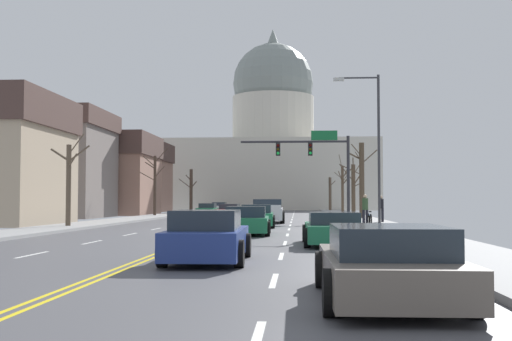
{
  "coord_description": "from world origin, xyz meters",
  "views": [
    {
      "loc": [
        3.96,
        -31.13,
        1.56
      ],
      "look_at": [
        -0.03,
        29.11,
        4.31
      ],
      "focal_mm": 44.45,
      "sensor_mm": 36.0,
      "label": 1
    }
  ],
  "objects": [
    {
      "name": "sedan_near_01",
      "position": [
        1.67,
        4.15,
        0.6
      ],
      "size": [
        2.12,
        4.53,
        1.27
      ],
      "color": "#1E7247",
      "rests_on": "ground"
    },
    {
      "name": "capitol_building",
      "position": [
        0.0,
        70.21,
        9.11
      ],
      "size": [
        31.72,
        23.87,
        29.14
      ],
      "color": "beige",
      "rests_on": "ground"
    },
    {
      "name": "bare_tree_03",
      "position": [
        -8.35,
        41.2,
        2.65
      ],
      "size": [
        2.15,
        1.61,
        4.89
      ],
      "color": "#423328",
      "rests_on": "ground"
    },
    {
      "name": "flank_building_00",
      "position": [
        -18.69,
        48.36,
        4.37
      ],
      "size": [
        12.69,
        7.19,
        8.61
      ],
      "color": "#8C6656",
      "rests_on": "ground"
    },
    {
      "name": "pickup_truck_near_00",
      "position": [
        1.9,
        11.52,
        0.71
      ],
      "size": [
        2.42,
        5.68,
        1.57
      ],
      "color": "silver",
      "rests_on": "ground"
    },
    {
      "name": "sedan_oncoming_00",
      "position": [
        -1.84,
        22.23,
        0.55
      ],
      "size": [
        2.06,
        4.46,
        1.17
      ],
      "color": "#B71414",
      "rests_on": "ground"
    },
    {
      "name": "street_lamp_right",
      "position": [
        7.88,
        2.23,
        4.87
      ],
      "size": [
        2.42,
        0.24,
        7.97
      ],
      "color": "#333338",
      "rests_on": "ground"
    },
    {
      "name": "bicycle_parked",
      "position": [
        7.64,
        1.79,
        0.49
      ],
      "size": [
        0.12,
        1.77,
        0.85
      ],
      "color": "black",
      "rests_on": "ground"
    },
    {
      "name": "pedestrian_00",
      "position": [
        7.82,
        5.56,
        1.08
      ],
      "size": [
        0.35,
        0.34,
        1.7
      ],
      "color": "black",
      "rests_on": "ground"
    },
    {
      "name": "bare_tree_05",
      "position": [
        -8.38,
        2.27,
        2.53
      ],
      "size": [
        1.71,
        1.96,
        5.01
      ],
      "color": "brown",
      "rests_on": "ground"
    },
    {
      "name": "pedestrian_01",
      "position": [
        9.18,
        9.21,
        1.06
      ],
      "size": [
        0.35,
        0.34,
        1.66
      ],
      "color": "black",
      "rests_on": "ground"
    },
    {
      "name": "flank_building_03",
      "position": [
        -18.24,
        21.82,
        4.62
      ],
      "size": [
        11.72,
        9.35,
        9.15
      ],
      "color": "slate",
      "rests_on": "ground"
    },
    {
      "name": "bare_tree_00",
      "position": [
        8.98,
        40.25,
        2.94
      ],
      "size": [
        2.05,
        2.66,
        6.4
      ],
      "color": "#4C3D2D",
      "rests_on": "ground"
    },
    {
      "name": "flank_building_02",
      "position": [
        -15.67,
        31.53,
        4.1
      ],
      "size": [
        10.3,
        9.64,
        8.07
      ],
      "color": "#8C6656",
      "rests_on": "ground"
    },
    {
      "name": "bare_tree_02",
      "position": [
        8.87,
        18.05,
        3.13
      ],
      "size": [
        3.0,
        0.91,
        5.79
      ],
      "color": "#4C3D2D",
      "rests_on": "ground"
    },
    {
      "name": "sedan_near_02",
      "position": [
        1.69,
        -3.22,
        0.58
      ],
      "size": [
        2.22,
        4.42,
        1.25
      ],
      "color": "#1E7247",
      "rests_on": "ground"
    },
    {
      "name": "sedan_oncoming_01",
      "position": [
        -4.97,
        31.06,
        0.55
      ],
      "size": [
        1.99,
        4.42,
        1.17
      ],
      "color": "#1E7247",
      "rests_on": "ground"
    },
    {
      "name": "bare_tree_06",
      "position": [
        8.19,
        52.32,
        2.38
      ],
      "size": [
        1.04,
        2.62,
        4.33
      ],
      "color": "brown",
      "rests_on": "ground"
    },
    {
      "name": "bare_tree_04",
      "position": [
        8.61,
        22.24,
        2.43
      ],
      "size": [
        2.04,
        1.97,
        4.98
      ],
      "color": "#4C3D2D",
      "rests_on": "ground"
    },
    {
      "name": "signal_gantry",
      "position": [
        5.34,
        14.84,
        4.69
      ],
      "size": [
        7.91,
        0.41,
        6.41
      ],
      "color": "#28282D",
      "rests_on": "ground"
    },
    {
      "name": "ground",
      "position": [
        0.0,
        -0.0,
        0.02
      ],
      "size": [
        20.0,
        180.0,
        0.2
      ],
      "color": "#4B4B51"
    },
    {
      "name": "bare_tree_01",
      "position": [
        -8.92,
        25.19,
        3.03
      ],
      "size": [
        2.7,
        1.42,
        6.12
      ],
      "color": "#423328",
      "rests_on": "ground"
    },
    {
      "name": "sedan_near_05",
      "position": [
        5.32,
        -21.28,
        0.55
      ],
      "size": [
        2.11,
        4.52,
        1.16
      ],
      "color": "#6B6056",
      "rests_on": "ground"
    },
    {
      "name": "sedan_near_04",
      "position": [
        1.72,
        -15.45,
        0.6
      ],
      "size": [
        2.04,
        4.33,
        1.29
      ],
      "color": "navy",
      "rests_on": "ground"
    },
    {
      "name": "sedan_oncoming_02",
      "position": [
        -5.42,
        44.08,
        0.58
      ],
      "size": [
        2.0,
        4.71,
        1.21
      ],
      "color": "silver",
      "rests_on": "ground"
    },
    {
      "name": "sedan_near_03",
      "position": [
        5.17,
        -9.32,
        0.54
      ],
      "size": [
        2.09,
        4.71,
        1.13
      ],
      "color": "#1E7247",
      "rests_on": "ground"
    }
  ]
}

